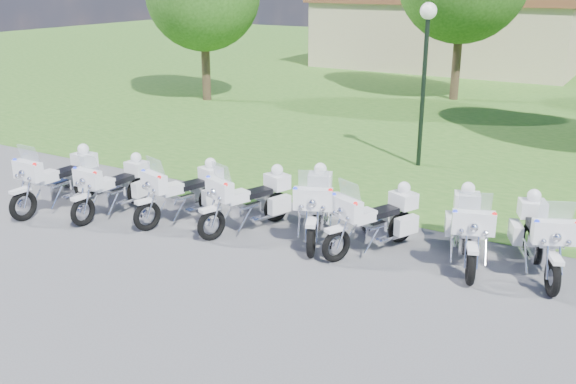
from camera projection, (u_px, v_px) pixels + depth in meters
The scene contains 12 objects.
ground at pixel (294, 267), 11.68m from camera, with size 100.00×100.00×0.00m, color #5B5B60.
grass_lawn at pixel (552, 77), 33.68m from camera, with size 100.00×48.00×0.01m, color #326921.
motorcycle_0 at pixel (59, 179), 14.50m from camera, with size 0.80×2.42×1.62m.
motorcycle_1 at pixel (115, 186), 14.17m from camera, with size 0.76×2.24×1.50m.
motorcycle_2 at pixel (185, 191), 13.77m from camera, with size 1.15×2.21×1.52m.
motorcycle_3 at pixel (250, 199), 13.25m from camera, with size 1.25×2.21×1.55m.
motorcycle_4 at pixel (317, 205), 12.84m from camera, with size 1.38×2.28×1.63m.
motorcycle_5 at pixel (376, 219), 12.21m from camera, with size 1.34×2.12×1.53m.
motorcycle_6 at pixel (468, 227), 11.74m from camera, with size 1.27×2.27×1.59m.
motorcycle_7 at pixel (540, 236), 11.35m from camera, with size 1.35×2.20×1.57m.
lamp_post at pixel (426, 45), 16.88m from camera, with size 0.44×0.44×4.39m.
building_west at pixel (449, 31), 36.73m from camera, with size 14.56×8.32×4.10m.
Camera 1 is at (5.34, -9.19, 5.03)m, focal length 40.00 mm.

